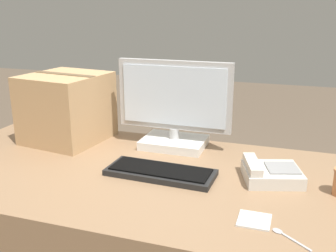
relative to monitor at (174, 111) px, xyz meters
The scene contains 7 objects.
office_desk 0.63m from the monitor, 100.93° to the right, with size 1.80×0.90×0.75m.
monitor is the anchor object (origin of this frame).
keyboard 0.37m from the monitor, 81.59° to the right, with size 0.43×0.18×0.03m.
desk_phone 0.53m from the monitor, 27.68° to the right, with size 0.25×0.24×0.08m.
spoon 0.82m from the monitor, 49.19° to the right, with size 0.12×0.10×0.00m.
cardboard_box 0.53m from the monitor, behind, with size 0.39×0.40×0.32m.
sticky_note_pad 0.73m from the monitor, 52.06° to the right, with size 0.10×0.10×0.01m.
Camera 1 is at (0.58, -1.33, 1.38)m, focal length 42.00 mm.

